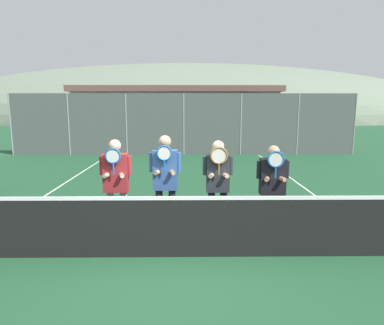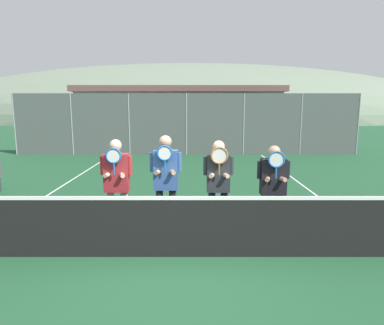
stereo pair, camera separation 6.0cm
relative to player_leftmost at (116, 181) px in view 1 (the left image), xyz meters
name	(u,v)px [view 1 (the left image)]	position (x,y,z in m)	size (l,w,h in m)	color
ground_plane	(175,257)	(1.07, -0.82, -1.06)	(120.00, 120.00, 0.00)	#1E4C2D
hill_distant	(187,118)	(1.07, 56.02, -1.06)	(93.50, 51.94, 18.18)	slate
clubhouse_building	(177,113)	(0.52, 17.68, 0.73)	(13.29, 5.50, 3.53)	beige
fence_back	(184,124)	(1.07, 10.42, 0.39)	(16.45, 0.06, 2.90)	gray
tennis_net	(175,226)	(1.07, -0.82, -0.55)	(9.65, 0.09, 1.09)	gray
court_line_left_sideline	(33,203)	(-2.52, 2.18, -1.05)	(0.05, 16.00, 0.01)	white
court_line_right_sideline	(325,202)	(4.65, 2.18, -1.05)	(0.05, 16.00, 0.01)	white
player_leftmost	(116,181)	(0.00, 0.00, 0.00)	(0.57, 0.34, 1.79)	white
player_center_left	(165,178)	(0.87, 0.02, 0.04)	(0.56, 0.34, 1.86)	#232838
player_center_right	(218,181)	(1.81, 0.04, -0.01)	(0.54, 0.34, 1.77)	#232838
player_rightmost	(272,184)	(2.78, -0.02, -0.06)	(0.58, 0.34, 1.69)	white
car_far_left	(103,132)	(-3.55, 13.48, -0.20)	(4.58, 2.02, 1.65)	silver
car_left_of_center	(193,130)	(1.55, 13.34, -0.11)	(4.74, 1.91, 1.88)	black
car_center	(281,130)	(6.55, 13.47, -0.12)	(4.40, 2.01, 1.84)	#285638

